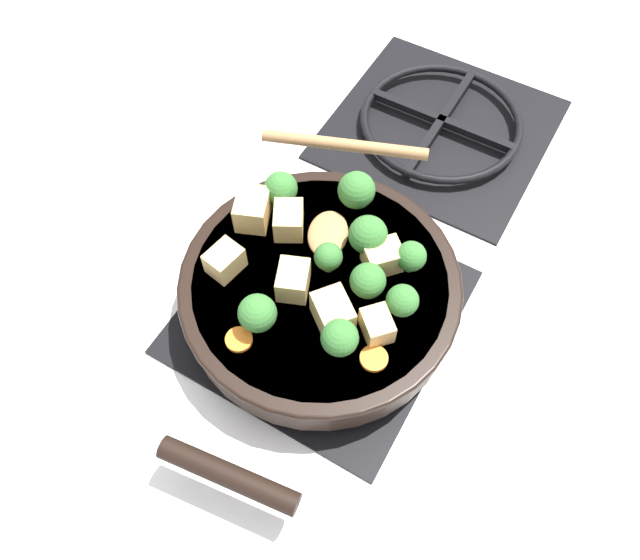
# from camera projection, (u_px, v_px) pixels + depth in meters

# --- Properties ---
(ground_plane) EXTENTS (2.40, 2.40, 0.00)m
(ground_plane) POSITION_uv_depth(u_px,v_px,m) (320.00, 312.00, 0.78)
(ground_plane) COLOR white
(front_burner_grate) EXTENTS (0.31, 0.31, 0.03)m
(front_burner_grate) POSITION_uv_depth(u_px,v_px,m) (320.00, 308.00, 0.77)
(front_burner_grate) COLOR black
(front_burner_grate) RESTS_ON ground_plane
(rear_burner_grate) EXTENTS (0.31, 0.31, 0.03)m
(rear_burner_grate) POSITION_uv_depth(u_px,v_px,m) (440.00, 125.00, 0.93)
(rear_burner_grate) COLOR black
(rear_burner_grate) RESTS_ON ground_plane
(skillet_pan) EXTENTS (0.33, 0.42, 0.05)m
(skillet_pan) POSITION_uv_depth(u_px,v_px,m) (319.00, 291.00, 0.73)
(skillet_pan) COLOR black
(skillet_pan) RESTS_ON front_burner_grate
(wooden_spoon) EXTENTS (0.21, 0.22, 0.02)m
(wooden_spoon) POSITION_uv_depth(u_px,v_px,m) (337.00, 183.00, 0.78)
(wooden_spoon) COLOR #A87A4C
(wooden_spoon) RESTS_ON skillet_pan
(tofu_cube_center_large) EXTENTS (0.05, 0.05, 0.03)m
(tofu_cube_center_large) POSITION_uv_depth(u_px,v_px,m) (289.00, 220.00, 0.74)
(tofu_cube_center_large) COLOR #DBB770
(tofu_cube_center_large) RESTS_ON skillet_pan
(tofu_cube_near_handle) EXTENTS (0.05, 0.05, 0.03)m
(tofu_cube_near_handle) POSITION_uv_depth(u_px,v_px,m) (377.00, 325.00, 0.67)
(tofu_cube_near_handle) COLOR #DBB770
(tofu_cube_near_handle) RESTS_ON skillet_pan
(tofu_cube_east_chunk) EXTENTS (0.06, 0.06, 0.04)m
(tofu_cube_east_chunk) POSITION_uv_depth(u_px,v_px,m) (333.00, 312.00, 0.67)
(tofu_cube_east_chunk) COLOR #DBB770
(tofu_cube_east_chunk) RESTS_ON skillet_pan
(tofu_cube_west_chunk) EXTENTS (0.04, 0.04, 0.03)m
(tofu_cube_west_chunk) POSITION_uv_depth(u_px,v_px,m) (225.00, 261.00, 0.71)
(tofu_cube_west_chunk) COLOR #DBB770
(tofu_cube_west_chunk) RESTS_ON skillet_pan
(tofu_cube_back_piece) EXTENTS (0.05, 0.06, 0.04)m
(tofu_cube_back_piece) POSITION_uv_depth(u_px,v_px,m) (253.00, 209.00, 0.74)
(tofu_cube_back_piece) COLOR #DBB770
(tofu_cube_back_piece) RESTS_ON skillet_pan
(tofu_cube_front_piece) EXTENTS (0.05, 0.05, 0.03)m
(tofu_cube_front_piece) POSITION_uv_depth(u_px,v_px,m) (293.00, 280.00, 0.70)
(tofu_cube_front_piece) COLOR #DBB770
(tofu_cube_front_piece) RESTS_ON skillet_pan
(tofu_cube_mid_small) EXTENTS (0.05, 0.05, 0.03)m
(tofu_cube_mid_small) POSITION_uv_depth(u_px,v_px,m) (383.00, 257.00, 0.71)
(tofu_cube_mid_small) COLOR #DBB770
(tofu_cube_mid_small) RESTS_ON skillet_pan
(broccoli_floret_near_spoon) EXTENTS (0.04, 0.04, 0.05)m
(broccoli_floret_near_spoon) POSITION_uv_depth(u_px,v_px,m) (368.00, 281.00, 0.68)
(broccoli_floret_near_spoon) COLOR #709956
(broccoli_floret_near_spoon) RESTS_ON skillet_pan
(broccoli_floret_center_top) EXTENTS (0.04, 0.04, 0.05)m
(broccoli_floret_center_top) POSITION_uv_depth(u_px,v_px,m) (257.00, 313.00, 0.66)
(broccoli_floret_center_top) COLOR #709956
(broccoli_floret_center_top) RESTS_ON skillet_pan
(broccoli_floret_east_rim) EXTENTS (0.04, 0.04, 0.04)m
(broccoli_floret_east_rim) POSITION_uv_depth(u_px,v_px,m) (402.00, 301.00, 0.67)
(broccoli_floret_east_rim) COLOR #709956
(broccoli_floret_east_rim) RESTS_ON skillet_pan
(broccoli_floret_west_rim) EXTENTS (0.04, 0.04, 0.05)m
(broccoli_floret_west_rim) POSITION_uv_depth(u_px,v_px,m) (281.00, 189.00, 0.75)
(broccoli_floret_west_rim) COLOR #709956
(broccoli_floret_west_rim) RESTS_ON skillet_pan
(broccoli_floret_north_edge) EXTENTS (0.03, 0.03, 0.04)m
(broccoli_floret_north_edge) POSITION_uv_depth(u_px,v_px,m) (332.00, 259.00, 0.70)
(broccoli_floret_north_edge) COLOR #709956
(broccoli_floret_north_edge) RESTS_ON skillet_pan
(broccoli_floret_south_cluster) EXTENTS (0.04, 0.04, 0.05)m
(broccoli_floret_south_cluster) POSITION_uv_depth(u_px,v_px,m) (340.00, 338.00, 0.65)
(broccoli_floret_south_cluster) COLOR #709956
(broccoli_floret_south_cluster) RESTS_ON skillet_pan
(broccoli_floret_mid_floret) EXTENTS (0.04, 0.04, 0.04)m
(broccoli_floret_mid_floret) POSITION_uv_depth(u_px,v_px,m) (411.00, 257.00, 0.70)
(broccoli_floret_mid_floret) COLOR #709956
(broccoli_floret_mid_floret) RESTS_ON skillet_pan
(broccoli_floret_small_inner) EXTENTS (0.05, 0.05, 0.05)m
(broccoli_floret_small_inner) POSITION_uv_depth(u_px,v_px,m) (356.00, 190.00, 0.75)
(broccoli_floret_small_inner) COLOR #709956
(broccoli_floret_small_inner) RESTS_ON skillet_pan
(broccoli_floret_tall_stem) EXTENTS (0.05, 0.05, 0.05)m
(broccoli_floret_tall_stem) POSITION_uv_depth(u_px,v_px,m) (368.00, 235.00, 0.71)
(broccoli_floret_tall_stem) COLOR #709956
(broccoli_floret_tall_stem) RESTS_ON skillet_pan
(carrot_slice_orange_thin) EXTENTS (0.03, 0.03, 0.01)m
(carrot_slice_orange_thin) POSITION_uv_depth(u_px,v_px,m) (239.00, 340.00, 0.67)
(carrot_slice_orange_thin) COLOR orange
(carrot_slice_orange_thin) RESTS_ON skillet_pan
(carrot_slice_near_center) EXTENTS (0.03, 0.03, 0.01)m
(carrot_slice_near_center) POSITION_uv_depth(u_px,v_px,m) (374.00, 358.00, 0.66)
(carrot_slice_near_center) COLOR orange
(carrot_slice_near_center) RESTS_ON skillet_pan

